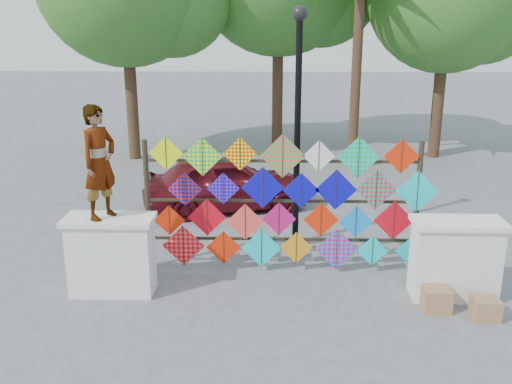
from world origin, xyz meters
TOP-DOWN VIEW (x-y plane):
  - ground at (0.00, 0.00)m, footprint 80.00×80.00m
  - parapet_left at (-2.70, -0.20)m, footprint 1.40×0.65m
  - parapet_right at (2.70, -0.20)m, footprint 1.40×0.65m
  - kite_rack at (0.11, 0.73)m, footprint 4.97×0.24m
  - vendor_woman at (-2.77, -0.20)m, footprint 0.67×0.76m
  - sedan at (-1.24, 4.05)m, footprint 4.00×2.44m
  - lamppost at (0.30, 2.00)m, footprint 0.28×0.28m
  - cardboard_box_near at (2.33, -0.65)m, footprint 0.41×0.36m
  - cardboard_box_far at (2.98, -0.89)m, footprint 0.38×0.35m

SIDE VIEW (x-z plane):
  - ground at x=0.00m, z-range 0.00..0.00m
  - cardboard_box_far at x=2.98m, z-range 0.00..0.32m
  - cardboard_box_near at x=2.33m, z-range 0.00..0.36m
  - sedan at x=-1.24m, z-range 0.00..1.27m
  - parapet_left at x=-2.70m, z-range 0.01..1.29m
  - parapet_right at x=2.70m, z-range 0.01..1.29m
  - kite_rack at x=0.11m, z-range 0.00..2.43m
  - vendor_woman at x=-2.77m, z-range 1.28..3.03m
  - lamppost at x=0.30m, z-range 0.46..4.92m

